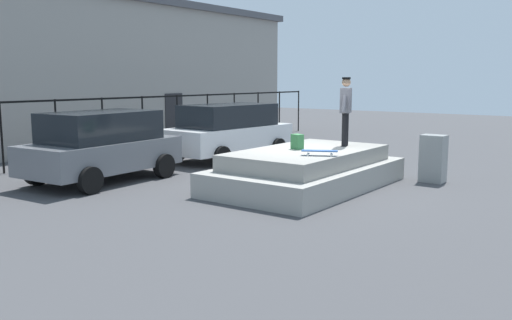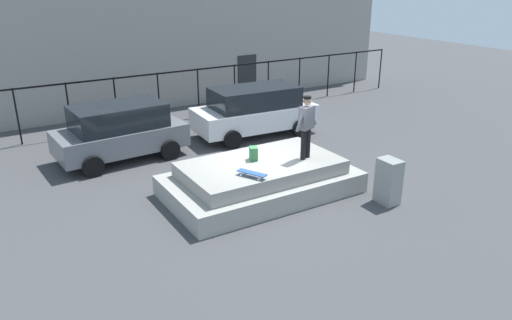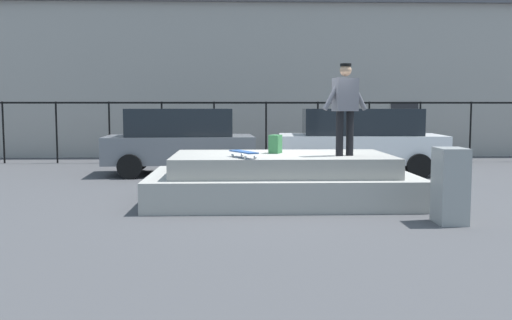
{
  "view_description": "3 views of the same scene",
  "coord_description": "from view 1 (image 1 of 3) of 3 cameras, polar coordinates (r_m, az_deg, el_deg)",
  "views": [
    {
      "loc": [
        -11.32,
        -6.99,
        2.63
      ],
      "look_at": [
        -0.54,
        0.97,
        0.62
      ],
      "focal_mm": 38.33,
      "sensor_mm": 36.0,
      "label": 1
    },
    {
      "loc": [
        -6.62,
        -10.65,
        5.71
      ],
      "look_at": [
        0.1,
        0.36,
        0.73
      ],
      "focal_mm": 34.48,
      "sensor_mm": 36.0,
      "label": 2
    },
    {
      "loc": [
        -1.0,
        -11.39,
        1.87
      ],
      "look_at": [
        -0.57,
        0.68,
        0.73
      ],
      "focal_mm": 40.32,
      "sensor_mm": 36.0,
      "label": 3
    }
  ],
  "objects": [
    {
      "name": "warehouse_building",
      "position": [
        23.03,
        -24.39,
        8.56
      ],
      "size": [
        26.38,
        7.46,
        5.86
      ],
      "color": "gray",
      "rests_on": "ground_plane"
    },
    {
      "name": "skateboard",
      "position": [
        12.15,
        6.66,
        0.92
      ],
      "size": [
        0.53,
        0.8,
        0.12
      ],
      "color": "#264C8C",
      "rests_on": "concrete_ledge"
    },
    {
      "name": "ground_plane",
      "position": [
        13.56,
        4.65,
        -2.67
      ],
      "size": [
        60.0,
        60.0,
        0.0
      ],
      "primitive_type": "plane",
      "color": "#424244"
    },
    {
      "name": "utility_box",
      "position": [
        14.6,
        18.0,
        0.14
      ],
      "size": [
        0.45,
        0.61,
        1.21
      ],
      "primitive_type": "cube",
      "rotation": [
        0.0,
        0.0,
        -0.02
      ],
      "color": "gray",
      "rests_on": "ground_plane"
    },
    {
      "name": "backpack",
      "position": [
        13.2,
        4.33,
        1.91
      ],
      "size": [
        0.29,
        0.34,
        0.36
      ],
      "primitive_type": "cube",
      "rotation": [
        0.0,
        0.0,
        1.18
      ],
      "color": "#33723F",
      "rests_on": "concrete_ledge"
    },
    {
      "name": "car_grey_hatchback_near",
      "position": [
        14.47,
        -15.8,
        1.53
      ],
      "size": [
        4.13,
        2.36,
        1.79
      ],
      "color": "slate",
      "rests_on": "ground_plane"
    },
    {
      "name": "car_white_hatchback_mid",
      "position": [
        17.85,
        -2.88,
        3.11
      ],
      "size": [
        4.54,
        2.37,
        1.79
      ],
      "color": "white",
      "rests_on": "ground_plane"
    },
    {
      "name": "fence_row",
      "position": [
        18.5,
        -15.72,
        4.22
      ],
      "size": [
        24.06,
        0.06,
        2.01
      ],
      "color": "black",
      "rests_on": "ground_plane"
    },
    {
      "name": "concrete_ledge",
      "position": [
        13.27,
        5.33,
        -1.07
      ],
      "size": [
        5.11,
        2.9,
        0.93
      ],
      "color": "#9E9B93",
      "rests_on": "ground_plane"
    },
    {
      "name": "skateboarder",
      "position": [
        13.92,
        9.35,
        5.55
      ],
      "size": [
        0.91,
        0.4,
        1.72
      ],
      "color": "black",
      "rests_on": "concrete_ledge"
    }
  ]
}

